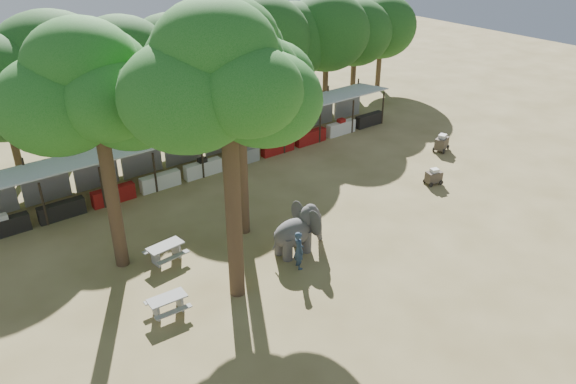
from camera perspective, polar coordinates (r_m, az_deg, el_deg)
ground at (r=26.11m, az=8.52°, el=-7.31°), size 100.00×100.00×0.00m
vendor_stalls at (r=35.23m, az=-7.51°, el=4.53°), size 28.00×2.99×2.80m
yard_tree_left at (r=23.65m, az=-19.52°, el=9.80°), size 7.10×6.90×11.02m
yard_tree_center at (r=20.13m, az=-6.87°, el=11.27°), size 7.10×6.90×12.04m
yard_tree_back at (r=25.11m, az=-5.67°, el=12.99°), size 7.10×6.90×11.36m
backdrop_trees at (r=38.23m, az=-11.97°, el=12.87°), size 46.46×5.95×8.33m
elephant at (r=26.27m, az=1.10°, el=-3.86°), size 2.87×2.21×2.21m
handler at (r=25.15m, az=1.11°, el=-5.91°), size 0.61×0.76×1.85m
picnic_table_near at (r=23.33m, az=-12.14°, el=-10.95°), size 1.59×1.45×0.76m
picnic_table_far at (r=26.42m, az=-12.32°, el=-5.83°), size 1.79×1.64×0.82m
cart_front at (r=33.84m, az=14.59°, el=1.54°), size 1.12×0.87×0.97m
cart_back at (r=38.62m, az=15.34°, el=4.85°), size 1.34×1.09×1.13m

